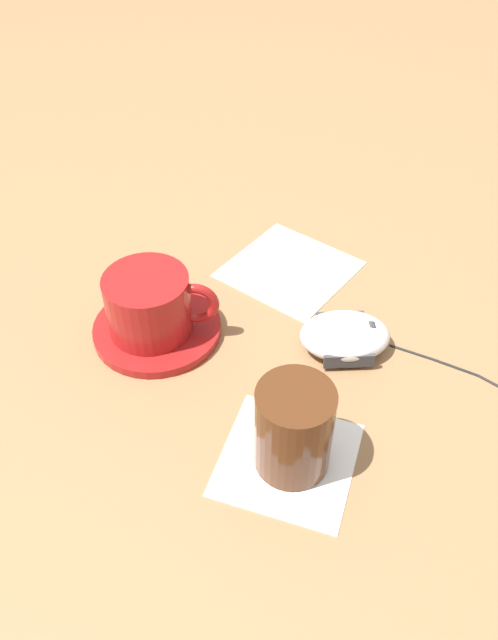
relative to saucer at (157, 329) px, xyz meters
The scene contains 7 objects.
ground_plane 0.09m from the saucer, ahead, with size 3.00×3.00×0.00m, color olive.
saucer is the anchor object (origin of this frame).
coffee_cup 0.04m from the saucer, 110.96° to the right, with size 0.12×0.09×0.07m.
computer_mouse 0.20m from the saucer, 18.30° to the left, with size 0.12×0.11×0.04m.
napkin_under_glass 0.21m from the saucer, 25.69° to the right, with size 0.12×0.12×0.00m, color white.
drinking_glass 0.22m from the saucer, 25.13° to the right, with size 0.07×0.07×0.09m, color #4C2814.
napkin_spare 0.19m from the saucer, 61.93° to the left, with size 0.14×0.14×0.00m, color silver.
Camera 1 is at (0.20, -0.40, 0.48)m, focal length 35.00 mm.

